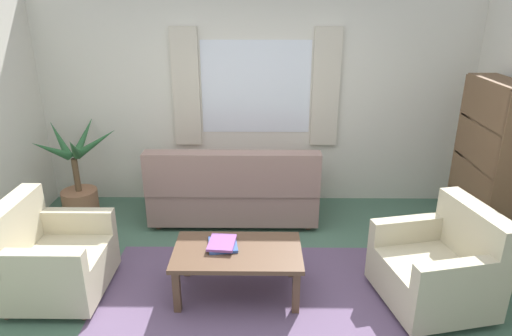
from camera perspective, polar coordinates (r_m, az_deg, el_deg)
ground_plane at (r=4.01m, az=-0.37°, el=-17.08°), size 6.24×6.24×0.00m
wall_back at (r=5.54m, az=-0.01°, el=8.76°), size 5.32×0.12×2.60m
window_with_curtains at (r=5.43m, az=-0.02°, el=10.12°), size 1.98×0.07×1.40m
area_rug at (r=4.01m, az=-0.37°, el=-17.01°), size 2.70×1.88×0.01m
couch at (r=5.21m, az=-2.82°, el=-2.88°), size 1.90×0.82×0.92m
armchair_left at (r=4.34m, az=-24.67°, el=-10.35°), size 0.82×0.84×0.88m
armchair_right at (r=4.15m, az=22.32°, el=-11.52°), size 0.98×0.99×0.88m
coffee_table at (r=3.95m, az=-2.35°, el=-11.03°), size 1.10×0.64×0.44m
book_stack_on_table at (r=3.96m, az=-4.28°, el=-9.54°), size 0.28×0.32×0.05m
potted_plant at (r=5.69m, az=-21.57°, el=-1.77°), size 0.96×1.12×1.16m
bookshelf at (r=5.14m, az=27.01°, el=0.57°), size 0.30×0.94×1.72m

